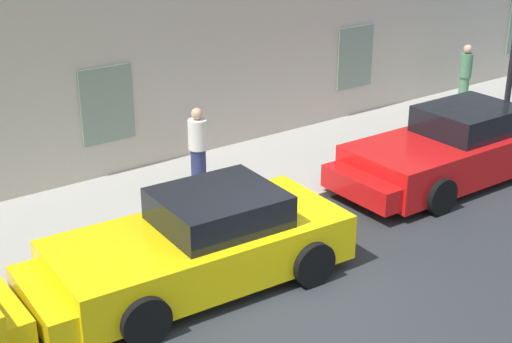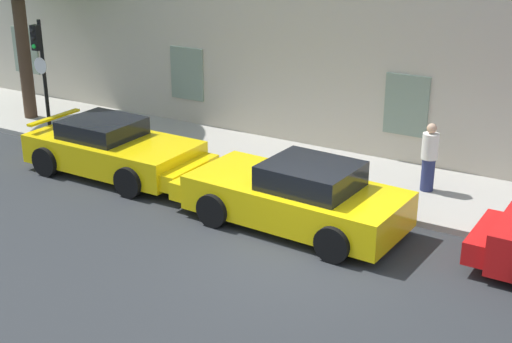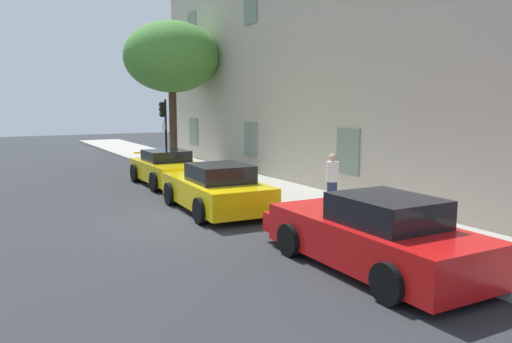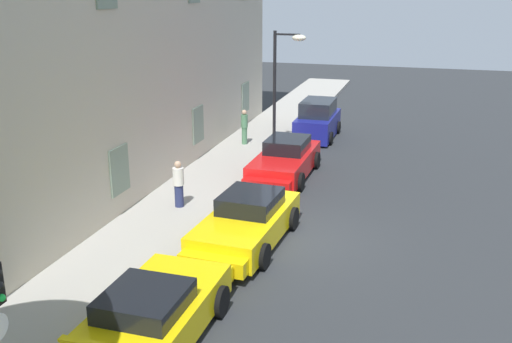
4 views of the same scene
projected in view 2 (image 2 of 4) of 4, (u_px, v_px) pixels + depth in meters
The scene contains 6 objects.
ground_plane at pixel (293, 260), 13.40m from camera, with size 80.00×80.00×0.00m, color #2B2D30.
sidewalk at pixel (378, 185), 16.72m from camera, with size 60.00×3.21×0.14m, color #A8A399.
sportscar_red_lead at pixel (118, 151), 17.34m from camera, with size 4.58×2.22×1.32m.
sportscar_yellow_flank at pixel (289, 195), 14.69m from camera, with size 4.93×2.36×1.41m.
traffic_light at pixel (40, 58), 19.11m from camera, with size 0.44×0.36×3.18m.
pedestrian_strolling at pixel (429, 157), 15.96m from camera, with size 0.41×0.41×1.56m.
Camera 2 is at (5.52, -10.61, 6.31)m, focal length 50.65 mm.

